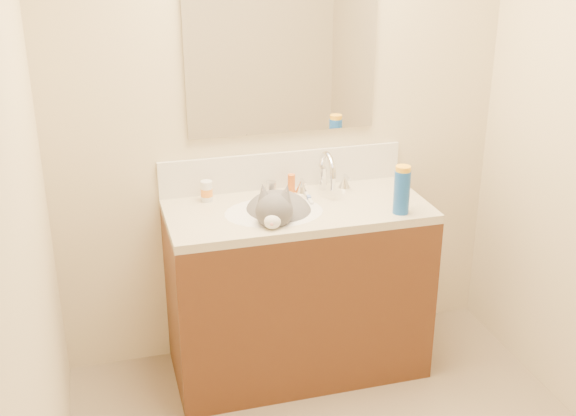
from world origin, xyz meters
TOP-DOWN VIEW (x-y plane):
  - room_shell at (0.00, 0.00)m, footprint 2.24×2.54m
  - vanity_cabinet at (0.00, 0.97)m, footprint 1.20×0.55m
  - counter_slab at (0.00, 0.97)m, footprint 1.20×0.55m
  - basin at (-0.12, 0.94)m, footprint 0.45×0.36m
  - faucet at (0.18, 1.11)m, footprint 0.28×0.20m
  - cat at (-0.10, 0.94)m, footprint 0.42×0.47m
  - backsplash at (0.00, 1.24)m, footprint 1.20×0.02m
  - mirror at (0.00, 1.24)m, footprint 0.90×0.02m
  - pill_bottle at (-0.39, 1.16)m, footprint 0.07×0.07m
  - pill_label at (-0.39, 1.16)m, footprint 0.07×0.07m
  - silver_jar at (-0.08, 1.17)m, footprint 0.05×0.05m
  - amber_bottle at (0.02, 1.16)m, footprint 0.04×0.04m
  - toothbrush at (0.08, 1.05)m, footprint 0.03×0.14m
  - toothbrush_head at (0.08, 1.05)m, footprint 0.02×0.03m
  - spray_can at (0.42, 0.78)m, footprint 0.08×0.08m
  - spray_cap at (0.42, 0.78)m, footprint 0.07×0.07m

SIDE VIEW (x-z plane):
  - vanity_cabinet at x=0.00m, z-range 0.00..0.82m
  - basin at x=-0.12m, z-range 0.72..0.86m
  - cat at x=-0.10m, z-range 0.67..1.01m
  - counter_slab at x=0.00m, z-range 0.82..0.86m
  - toothbrush at x=0.08m, z-range 0.86..0.87m
  - toothbrush_head at x=0.08m, z-range 0.86..0.88m
  - silver_jar at x=-0.08m, z-range 0.86..0.92m
  - pill_label at x=-0.39m, z-range 0.89..0.92m
  - amber_bottle at x=0.02m, z-range 0.86..0.95m
  - pill_bottle at x=-0.39m, z-range 0.86..0.96m
  - faucet at x=0.18m, z-range 0.84..1.05m
  - backsplash at x=0.00m, z-range 0.86..1.04m
  - spray_can at x=0.42m, z-range 0.86..1.06m
  - spray_cap at x=0.42m, z-range 1.04..1.08m
  - room_shell at x=0.00m, z-range 0.23..2.75m
  - mirror at x=0.00m, z-range 1.14..1.94m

